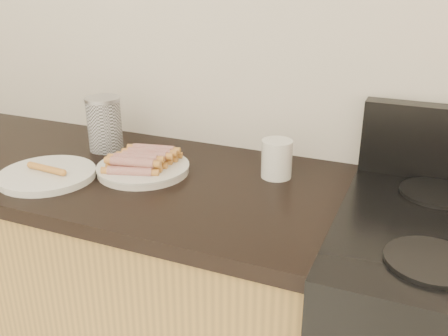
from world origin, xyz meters
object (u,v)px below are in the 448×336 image
at_px(side_plate, 47,175).
at_px(canister, 104,124).
at_px(mug, 277,159).
at_px(main_plate, 143,170).

xyz_separation_m(side_plate, canister, (0.01, 0.26, 0.08)).
bearing_deg(mug, side_plate, -155.79).
xyz_separation_m(canister, mug, (0.57, 0.00, -0.03)).
distance_m(side_plate, canister, 0.27).
bearing_deg(main_plate, mug, 18.72).
distance_m(main_plate, side_plate, 0.26).
relative_size(main_plate, mug, 2.42).
bearing_deg(mug, main_plate, -161.28).
relative_size(canister, mug, 1.60).
relative_size(main_plate, side_plate, 0.98).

